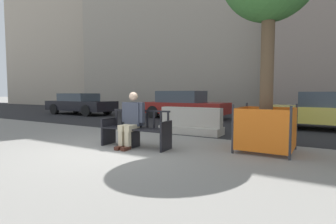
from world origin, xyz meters
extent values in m
plane|color=gray|center=(0.00, 0.00, 0.00)|extent=(200.00, 200.00, 0.00)
cube|color=black|center=(0.00, 8.70, 0.00)|extent=(120.00, 12.00, 0.01)
cube|color=black|center=(-0.54, 0.53, 0.33)|extent=(0.09, 0.52, 0.66)
cube|color=black|center=(1.09, 0.65, 0.33)|extent=(0.09, 0.52, 0.66)
cube|color=black|center=(0.27, 0.59, 0.22)|extent=(0.06, 0.33, 0.45)
cube|color=black|center=(0.29, 0.36, 0.45)|extent=(1.60, 0.19, 0.02)
cube|color=black|center=(0.28, 0.48, 0.45)|extent=(1.60, 0.19, 0.02)
cube|color=black|center=(0.27, 0.59, 0.45)|extent=(1.60, 0.19, 0.02)
cube|color=black|center=(0.26, 0.71, 0.45)|extent=(1.60, 0.19, 0.02)
cube|color=black|center=(0.26, 0.82, 0.45)|extent=(1.60, 0.19, 0.02)
cube|color=black|center=(0.26, 0.83, 0.86)|extent=(1.60, 0.15, 0.04)
cube|color=black|center=(-0.49, 0.78, 0.65)|extent=(0.05, 0.03, 0.38)
cube|color=black|center=(-0.31, 0.79, 0.65)|extent=(0.05, 0.03, 0.38)
cube|color=black|center=(-0.12, 0.80, 0.65)|extent=(0.05, 0.03, 0.38)
cube|color=black|center=(0.07, 0.82, 0.65)|extent=(0.05, 0.03, 0.38)
cube|color=black|center=(0.26, 0.83, 0.65)|extent=(0.05, 0.03, 0.38)
cube|color=black|center=(0.44, 0.84, 0.65)|extent=(0.05, 0.03, 0.38)
cube|color=black|center=(0.63, 0.86, 0.65)|extent=(0.05, 0.03, 0.38)
cube|color=black|center=(0.82, 0.87, 0.65)|extent=(0.05, 0.03, 0.38)
cube|color=black|center=(1.00, 0.88, 0.65)|extent=(0.05, 0.03, 0.38)
cube|color=black|center=(-0.54, 0.51, 0.65)|extent=(0.08, 0.46, 0.03)
cube|color=black|center=(1.09, 0.63, 0.65)|extent=(0.08, 0.46, 0.03)
cube|color=#383D4C|center=(0.18, 0.65, 0.79)|extent=(0.42, 0.27, 0.56)
sphere|color=beige|center=(0.19, 0.63, 1.21)|extent=(0.21, 0.21, 0.21)
cube|color=#C6B793|center=(0.11, 0.43, 0.48)|extent=(0.17, 0.45, 0.14)
cube|color=#C6B793|center=(0.29, 0.44, 0.48)|extent=(0.17, 0.45, 0.14)
cube|color=#C6B793|center=(0.12, 0.26, 0.23)|extent=(0.12, 0.12, 0.45)
cube|color=#C6B793|center=(0.30, 0.27, 0.23)|extent=(0.12, 0.12, 0.45)
cube|color=#4C2319|center=(0.13, 0.18, 0.04)|extent=(0.13, 0.27, 0.08)
cube|color=#4C2319|center=(0.31, 0.19, 0.04)|extent=(0.13, 0.27, 0.08)
cube|color=#383D4C|center=(-0.06, 0.61, 0.83)|extent=(0.10, 0.13, 0.48)
cube|color=#383D4C|center=(0.43, 0.64, 0.83)|extent=(0.10, 0.13, 0.48)
cube|color=#ADA89E|center=(0.50, 3.13, 0.12)|extent=(2.01, 0.71, 0.24)
cube|color=#ADA89E|center=(0.50, 3.13, 0.54)|extent=(2.00, 0.33, 0.60)
cylinder|color=brown|center=(3.01, 1.71, 1.66)|extent=(0.28, 0.28, 3.32)
cylinder|color=#2D2D33|center=(2.45, 1.15, 0.52)|extent=(0.05, 0.05, 1.05)
cylinder|color=#2D2D33|center=(3.57, 1.15, 0.52)|extent=(0.05, 0.05, 1.05)
cylinder|color=#2D2D33|center=(2.45, 2.27, 0.52)|extent=(0.05, 0.05, 1.05)
cylinder|color=#2D2D33|center=(3.57, 2.27, 0.52)|extent=(0.05, 0.05, 1.05)
cube|color=orange|center=(3.01, 1.15, 0.52)|extent=(1.12, 0.03, 0.88)
cube|color=orange|center=(3.01, 2.27, 0.52)|extent=(1.12, 0.03, 0.88)
cube|color=orange|center=(2.45, 1.71, 0.52)|extent=(0.03, 1.12, 0.88)
cube|color=orange|center=(3.57, 1.71, 0.52)|extent=(0.03, 1.12, 0.88)
cube|color=#DBC64C|center=(4.26, 6.39, 0.54)|extent=(4.15, 1.84, 0.56)
cube|color=#38424C|center=(4.43, 6.39, 1.08)|extent=(2.22, 1.60, 0.52)
cylinder|color=black|center=(2.97, 5.57, 0.32)|extent=(0.64, 0.23, 0.64)
cylinder|color=black|center=(3.00, 7.25, 0.32)|extent=(0.64, 0.23, 0.64)
cube|color=black|center=(-8.63, 6.56, 0.54)|extent=(4.55, 1.73, 0.56)
cube|color=#38424C|center=(-8.81, 6.56, 1.05)|extent=(2.14, 1.52, 0.46)
cylinder|color=black|center=(-7.22, 7.37, 0.32)|extent=(0.64, 0.22, 0.64)
cylinder|color=black|center=(-7.23, 5.75, 0.32)|extent=(0.64, 0.22, 0.64)
cylinder|color=black|center=(-10.03, 7.38, 0.32)|extent=(0.64, 0.22, 0.64)
cylinder|color=black|center=(-10.04, 5.76, 0.32)|extent=(0.64, 0.22, 0.64)
cube|color=maroon|center=(-2.13, 7.73, 0.54)|extent=(4.46, 1.86, 0.56)
cube|color=#38424C|center=(-2.31, 7.73, 1.11)|extent=(2.25, 1.62, 0.58)
cylinder|color=black|center=(-0.76, 8.60, 0.32)|extent=(0.64, 0.22, 0.64)
cylinder|color=black|center=(-0.75, 6.87, 0.32)|extent=(0.64, 0.22, 0.64)
cylinder|color=black|center=(-3.52, 8.58, 0.32)|extent=(0.64, 0.22, 0.64)
cylinder|color=black|center=(-3.51, 6.85, 0.32)|extent=(0.64, 0.22, 0.64)
cube|color=tan|center=(-21.06, 17.64, 9.34)|extent=(16.88, 8.98, 18.68)
camera|label=1|loc=(4.13, -4.30, 1.28)|focal=28.00mm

